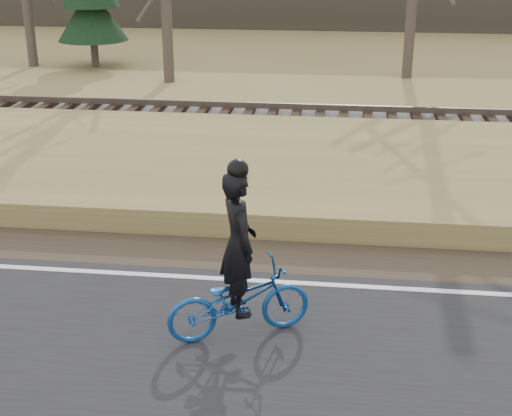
# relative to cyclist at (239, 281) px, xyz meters

# --- Properties ---
(ground) EXTENTS (120.00, 120.00, 0.00)m
(ground) POSITION_rel_cyclist_xyz_m (-1.74, 1.29, -0.82)
(ground) COLOR #9A854E
(ground) RESTS_ON ground
(road) EXTENTS (120.00, 6.00, 0.06)m
(road) POSITION_rel_cyclist_xyz_m (-1.74, -1.21, -0.79)
(road) COLOR black
(road) RESTS_ON ground
(edge_line) EXTENTS (120.00, 0.12, 0.01)m
(edge_line) POSITION_rel_cyclist_xyz_m (-1.74, 1.49, -0.75)
(edge_line) COLOR silver
(edge_line) RESTS_ON road
(shoulder) EXTENTS (120.00, 1.60, 0.04)m
(shoulder) POSITION_rel_cyclist_xyz_m (-1.74, 2.49, -0.80)
(shoulder) COLOR #473A2B
(shoulder) RESTS_ON ground
(embankment) EXTENTS (120.00, 5.00, 0.44)m
(embankment) POSITION_rel_cyclist_xyz_m (-1.74, 5.49, -0.60)
(embankment) COLOR #9A854E
(embankment) RESTS_ON ground
(ballast) EXTENTS (120.00, 3.00, 0.45)m
(ballast) POSITION_rel_cyclist_xyz_m (-1.74, 9.29, -0.59)
(ballast) COLOR slate
(ballast) RESTS_ON ground
(railroad) EXTENTS (120.00, 2.40, 0.29)m
(railroad) POSITION_rel_cyclist_xyz_m (-1.74, 9.29, -0.29)
(railroad) COLOR black
(railroad) RESTS_ON ballast
(cyclist) EXTENTS (1.95, 1.34, 2.35)m
(cyclist) POSITION_rel_cyclist_xyz_m (0.00, 0.00, 0.00)
(cyclist) COLOR navy
(cyclist) RESTS_ON road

